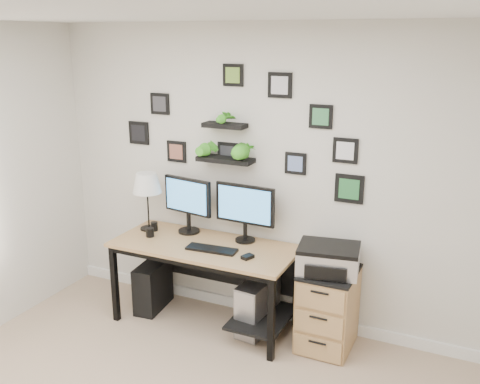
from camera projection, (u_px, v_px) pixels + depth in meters
The scene contains 14 objects.
room at pixel (259, 308), 4.96m from camera, with size 4.00×4.00×4.00m.
desk at pixel (210, 257), 4.66m from camera, with size 1.60×0.70×0.75m.
monitor_left at pixel (188, 201), 4.81m from camera, with size 0.50×0.23×0.51m.
monitor_right at pixel (245, 208), 4.60m from camera, with size 0.55×0.19×0.51m.
keyboard at pixel (212, 249), 4.48m from camera, with size 0.43×0.14×0.02m, color black.
mouse at pixel (248, 257), 4.31m from camera, with size 0.06×0.10×0.03m, color black.
table_lamp at pixel (147, 184), 4.86m from camera, with size 0.26×0.26×0.54m.
mug at pixel (150, 232), 4.78m from camera, with size 0.07×0.07×0.08m, color black.
pen_cup at pixel (154, 226), 4.92m from camera, with size 0.06×0.06×0.08m, color black.
pc_tower_black at pixel (153, 286), 5.02m from camera, with size 0.20×0.45×0.45m, color black.
pc_tower_grey at pixel (257, 306), 4.62m from camera, with size 0.25×0.49×0.47m.
file_cabinet at pixel (328, 309), 4.37m from camera, with size 0.43×0.53×0.67m.
printer at pixel (328, 259), 4.24m from camera, with size 0.53×0.45×0.22m.
wall_decor at pixel (233, 137), 4.56m from camera, with size 2.25×0.18×1.08m.
Camera 1 is at (1.71, -2.14, 2.48)m, focal length 40.00 mm.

